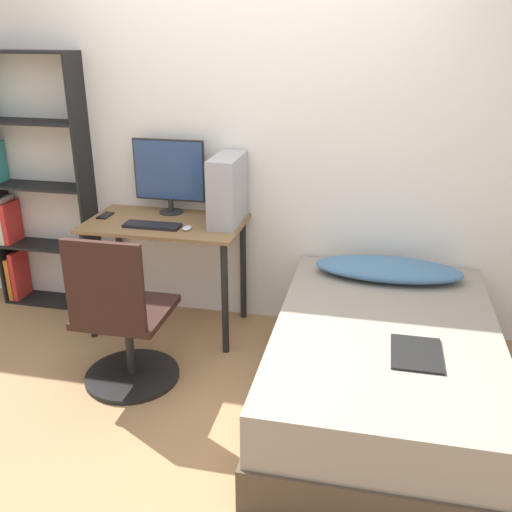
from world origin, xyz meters
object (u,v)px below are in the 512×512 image
keyboard (152,225)px  monitor (169,173)px  bookshelf (29,193)px  bed (383,367)px  pc_tower (228,190)px  office_chair (123,329)px

keyboard → monitor: bearing=87.7°
bookshelf → monitor: bearing=0.9°
bed → pc_tower: bearing=146.6°
bookshelf → keyboard: bearing=-15.7°
bed → monitor: monitor is taller
bookshelf → keyboard: size_ratio=4.98×
office_chair → pc_tower: pc_tower is taller
monitor → pc_tower: 0.46m
office_chair → monitor: size_ratio=1.90×
bed → keyboard: size_ratio=4.98×
bookshelf → pc_tower: 1.52m
monitor → office_chair: bearing=-88.6°
office_chair → monitor: monitor is taller
bookshelf → monitor: size_ratio=3.62×
bookshelf → monitor: 1.09m
bed → pc_tower: (-1.04, 0.68, 0.75)m
pc_tower → bookshelf: bearing=175.9°
bookshelf → bed: (2.55, -0.79, -0.61)m
bed → keyboard: 1.66m
office_chair → keyboard: 0.73m
office_chair → pc_tower: 1.09m
monitor → pc_tower: size_ratio=1.15×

